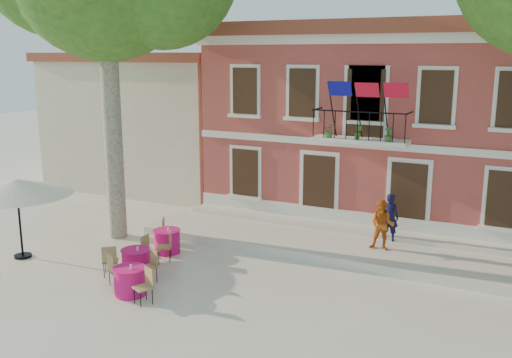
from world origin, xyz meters
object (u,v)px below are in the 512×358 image
(pedestrian_navy, at_px, (390,217))
(patio_umbrella, at_px, (17,187))
(pedestrian_orange, at_px, (382,225))
(cafe_table_1, at_px, (130,280))
(cafe_table_3, at_px, (167,240))
(cafe_table_0, at_px, (137,261))

(pedestrian_navy, bearing_deg, patio_umbrella, 35.25)
(pedestrian_navy, relative_size, pedestrian_orange, 0.99)
(patio_umbrella, bearing_deg, cafe_table_1, -8.82)
(pedestrian_navy, relative_size, cafe_table_3, 0.85)
(patio_umbrella, distance_m, cafe_table_1, 5.34)
(cafe_table_1, height_order, cafe_table_3, same)
(cafe_table_0, bearing_deg, pedestrian_orange, 36.72)
(patio_umbrella, height_order, cafe_table_1, patio_umbrella)
(patio_umbrella, relative_size, cafe_table_0, 1.84)
(cafe_table_0, xyz_separation_m, cafe_table_1, (0.76, -1.24, -0.01))
(patio_umbrella, distance_m, pedestrian_navy, 11.95)
(pedestrian_navy, xyz_separation_m, cafe_table_1, (-5.30, -6.81, -0.68))
(cafe_table_3, bearing_deg, patio_umbrella, -148.02)
(cafe_table_0, bearing_deg, patio_umbrella, -173.51)
(cafe_table_0, relative_size, cafe_table_1, 0.97)
(pedestrian_navy, xyz_separation_m, cafe_table_3, (-6.36, -3.62, -0.68))
(pedestrian_orange, distance_m, cafe_table_1, 7.87)
(pedestrian_navy, bearing_deg, cafe_table_0, 47.30)
(pedestrian_orange, distance_m, cafe_table_0, 7.60)
(cafe_table_1, xyz_separation_m, cafe_table_3, (-1.06, 3.19, 0.00))
(pedestrian_navy, relative_size, cafe_table_0, 0.86)
(cafe_table_0, height_order, cafe_table_3, same)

